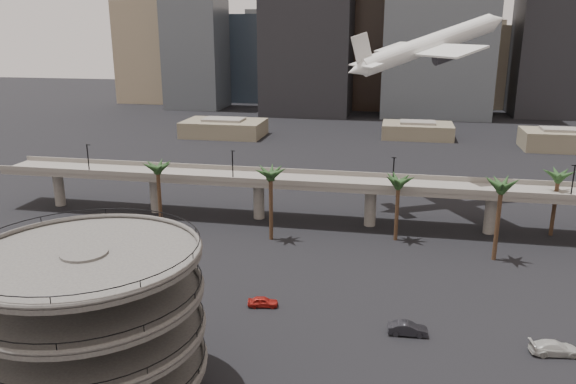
% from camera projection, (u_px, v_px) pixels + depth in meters
% --- Properties ---
extents(parking_ramp, '(22.20, 22.20, 17.35)m').
position_uv_depth(parking_ramp, '(91.00, 313.00, 54.58)').
color(parking_ramp, '#454341').
rests_on(parking_ramp, ground).
extents(overpass, '(130.00, 9.30, 14.70)m').
position_uv_depth(overpass, '(314.00, 186.00, 108.42)').
color(overpass, slate).
rests_on(overpass, ground).
extents(palm_trees, '(76.40, 18.40, 14.00)m').
position_uv_depth(palm_trees, '(373.00, 179.00, 97.78)').
color(palm_trees, '#49311F').
rests_on(palm_trees, ground).
extents(low_buildings, '(135.00, 27.50, 6.80)m').
position_uv_depth(low_buildings, '(372.00, 132.00, 190.61)').
color(low_buildings, '#6A614E').
rests_on(low_buildings, ground).
extents(skyline, '(269.00, 86.00, 111.62)m').
position_uv_depth(skyline, '(403.00, 19.00, 248.93)').
color(skyline, gray).
rests_on(skyline, ground).
extents(airborne_jet, '(33.47, 31.25, 13.97)m').
position_uv_depth(airborne_jet, '(428.00, 46.00, 113.80)').
color(airborne_jet, silver).
rests_on(airborne_jet, ground).
extents(car_a, '(4.35, 2.36, 1.41)m').
position_uv_depth(car_a, '(263.00, 302.00, 76.44)').
color(car_a, '#AA1E18').
rests_on(car_a, ground).
extents(car_b, '(5.00, 1.98, 1.62)m').
position_uv_depth(car_b, '(408.00, 329.00, 69.34)').
color(car_b, black).
rests_on(car_b, ground).
extents(car_c, '(5.87, 3.10, 1.62)m').
position_uv_depth(car_c, '(554.00, 348.00, 65.17)').
color(car_c, '#B9BAB5').
rests_on(car_c, ground).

